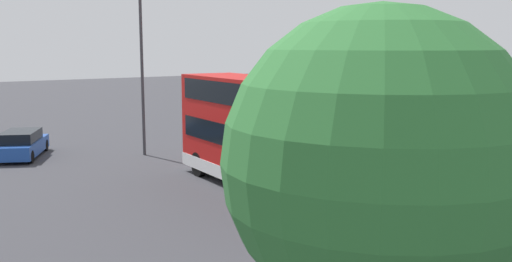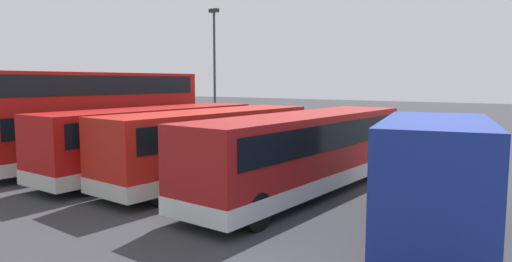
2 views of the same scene
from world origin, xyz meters
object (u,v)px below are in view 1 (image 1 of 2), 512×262
object	(u,v)px
bus_double_decker_fourth	(270,132)
lamp_post_tall	(142,58)
bus_single_deck_second	(391,136)
car_hatchback_silver	(22,144)
waste_bin_yellow	(251,144)
bus_single_deck_third	(341,143)
bus_single_deck_near_end	(439,128)

from	to	relation	value
bus_double_decker_fourth	lamp_post_tall	world-z (taller)	lamp_post_tall
bus_single_deck_second	car_hatchback_silver	bearing A→B (deg)	-43.48
car_hatchback_silver	waste_bin_yellow	bearing A→B (deg)	152.03
bus_single_deck_third	waste_bin_yellow	distance (m)	7.54
bus_single_deck_second	lamp_post_tall	world-z (taller)	lamp_post_tall
car_hatchback_silver	lamp_post_tall	size ratio (longest dim) A/B	0.54
bus_single_deck_near_end	bus_double_decker_fourth	bearing A→B (deg)	3.34
bus_double_decker_fourth	lamp_post_tall	size ratio (longest dim) A/B	1.25
bus_single_deck_third	bus_double_decker_fourth	size ratio (longest dim) A/B	0.98
bus_single_deck_third	car_hatchback_silver	size ratio (longest dim) A/B	2.24
bus_single_deck_near_end	car_hatchback_silver	bearing A→B (deg)	-35.21
car_hatchback_silver	lamp_post_tall	bearing A→B (deg)	152.00
waste_bin_yellow	car_hatchback_silver	bearing A→B (deg)	-27.97
bus_single_deck_third	bus_double_decker_fourth	distance (m)	3.94
bus_single_deck_third	waste_bin_yellow	world-z (taller)	bus_single_deck_third
bus_double_decker_fourth	car_hatchback_silver	xyz separation A→B (m)	(6.61, -13.21, -1.75)
bus_single_deck_second	bus_single_deck_near_end	bearing A→B (deg)	-173.28
bus_single_deck_third	lamp_post_tall	bearing A→B (deg)	-64.47
bus_single_deck_second	bus_double_decker_fourth	size ratio (longest dim) A/B	0.92
bus_double_decker_fourth	lamp_post_tall	distance (m)	10.64
bus_single_deck_third	lamp_post_tall	distance (m)	11.82
bus_single_deck_second	car_hatchback_silver	size ratio (longest dim) A/B	2.10
bus_single_deck_third	bus_single_deck_near_end	bearing A→B (deg)	-175.38
bus_single_deck_second	bus_single_deck_third	bearing A→B (deg)	2.01
bus_single_deck_near_end	lamp_post_tall	world-z (taller)	lamp_post_tall
bus_single_deck_third	car_hatchback_silver	distance (m)	16.83
bus_single_deck_second	car_hatchback_silver	xyz separation A→B (m)	(13.75, -13.04, -0.92)
bus_single_deck_near_end	waste_bin_yellow	world-z (taller)	bus_single_deck_near_end
bus_single_deck_near_end	waste_bin_yellow	xyz separation A→B (m)	(7.06, -6.86, -1.15)
car_hatchback_silver	lamp_post_tall	world-z (taller)	lamp_post_tall
lamp_post_tall	bus_double_decker_fourth	bearing A→B (deg)	95.61
bus_single_deck_third	car_hatchback_silver	xyz separation A→B (m)	(10.47, -13.15, -0.92)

